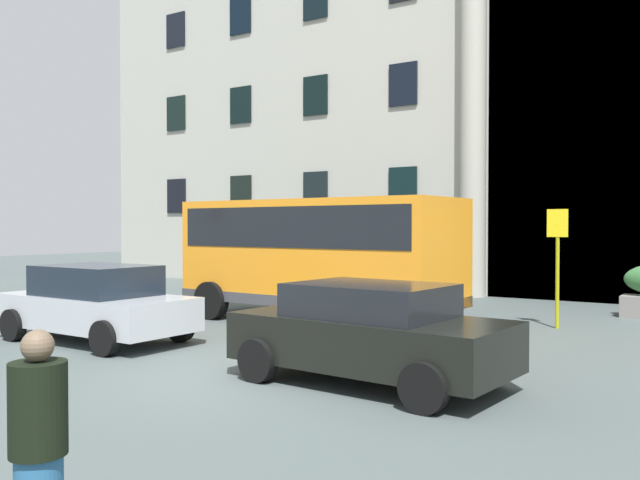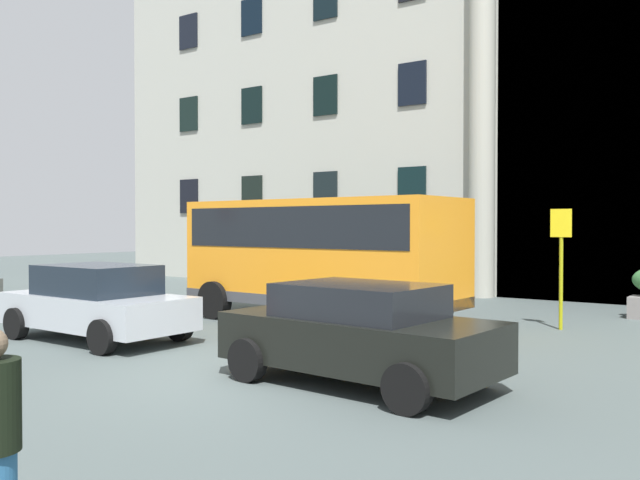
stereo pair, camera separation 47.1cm
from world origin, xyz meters
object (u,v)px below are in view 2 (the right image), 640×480
hedge_planter_east (314,271)px  parked_coupe_end (359,332)px  scooter_by_planter (122,299)px  parked_sedan_second (97,302)px  bus_stop_sign (561,255)px  orange_minibus (322,249)px  hedge_planter_entrance_right (241,271)px

hedge_planter_east → parked_coupe_end: size_ratio=0.50×
parked_coupe_end → scooter_by_planter: size_ratio=2.08×
parked_sedan_second → bus_stop_sign: bearing=43.8°
parked_coupe_end → scooter_by_planter: (-8.23, 2.45, -0.27)m
parked_coupe_end → orange_minibus: bearing=134.0°
hedge_planter_east → parked_coupe_end: 12.33m
bus_stop_sign → hedge_planter_entrance_right: size_ratio=1.21×
hedge_planter_east → scooter_by_planter: (-0.54, -7.18, -0.32)m
orange_minibus → hedge_planter_entrance_right: bearing=146.7°
scooter_by_planter → orange_minibus: bearing=21.9°
bus_stop_sign → parked_coupe_end: size_ratio=0.64×
parked_sedan_second → scooter_by_planter: (-2.14, 2.28, -0.29)m
hedge_planter_east → scooter_by_planter: hedge_planter_east is taller
hedge_planter_entrance_right → parked_sedan_second: parked_sedan_second is taller
hedge_planter_entrance_right → scooter_by_planter: size_ratio=1.11×
hedge_planter_entrance_right → parked_sedan_second: bearing=-63.0°
orange_minibus → parked_sedan_second: orange_minibus is taller
bus_stop_sign → hedge_planter_east: bus_stop_sign is taller
hedge_planter_entrance_right → hedge_planter_east: bearing=-4.3°
orange_minibus → parked_coupe_end: (3.98, -4.77, -0.95)m
hedge_planter_entrance_right → hedge_planter_east: hedge_planter_east is taller
hedge_planter_entrance_right → parked_coupe_end: (11.05, -9.89, 0.10)m
bus_stop_sign → scooter_by_planter: bus_stop_sign is taller
orange_minibus → parked_coupe_end: 6.29m
orange_minibus → hedge_planter_entrance_right: size_ratio=3.10×
hedge_planter_entrance_right → scooter_by_planter: 7.95m
parked_sedan_second → orange_minibus: bearing=66.3°
bus_stop_sign → hedge_planter_entrance_right: bus_stop_sign is taller
orange_minibus → parked_sedan_second: bearing=-112.1°
orange_minibus → hedge_planter_east: orange_minibus is taller
bus_stop_sign → parked_sedan_second: (-7.01, -6.52, -0.86)m
parked_coupe_end → hedge_planter_east: bearing=132.7°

